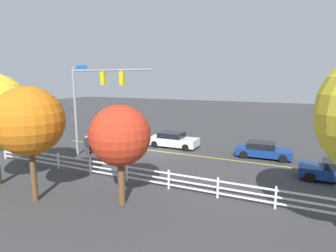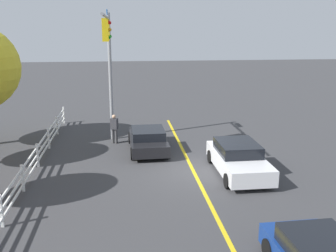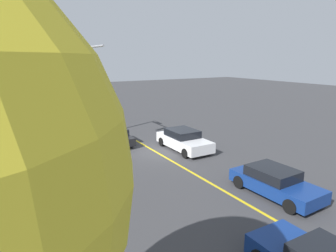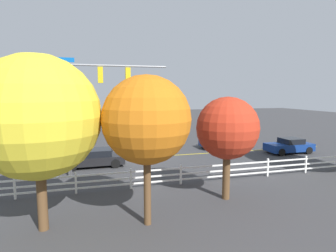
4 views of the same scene
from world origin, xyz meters
TOP-DOWN VIEW (x-y plane):
  - ground_plane at (0.00, 0.00)m, footprint 120.00×120.00m
  - lane_center_stripe at (-4.00, 0.00)m, footprint 28.00×0.16m
  - signal_assembly at (3.73, 3.84)m, footprint 7.34×0.38m
  - car_0 at (-8.69, -1.79)m, footprint 4.32×2.05m
  - car_2 at (3.21, 1.89)m, footprint 4.29×2.05m
  - car_3 at (-0.61, -1.97)m, footprint 4.58×2.06m
  - pedestrian at (4.76, 3.71)m, footprint 0.39×0.47m
  - white_rail_fence at (-3.00, 7.30)m, footprint 26.10×0.10m

SIDE VIEW (x-z plane):
  - ground_plane at x=0.00m, z-range 0.00..0.00m
  - lane_center_stripe at x=-4.00m, z-range 0.00..0.01m
  - white_rail_fence at x=-3.00m, z-range 0.03..1.18m
  - car_2 at x=3.21m, z-range 0.00..1.24m
  - car_0 at x=-8.69m, z-range -0.01..1.28m
  - car_3 at x=-0.61m, z-range -0.01..1.41m
  - pedestrian at x=4.76m, z-range 0.08..1.77m
  - signal_assembly at x=3.73m, z-range 1.49..8.90m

